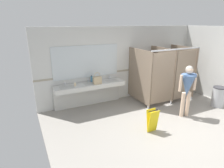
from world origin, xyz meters
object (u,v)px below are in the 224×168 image
object	(u,v)px
person_standing	(187,86)
paper_cup	(75,84)
wet_floor_sign	(152,121)
trash_bin	(218,97)
soap_dispenser	(92,79)
handbag	(97,80)

from	to	relation	value
person_standing	paper_cup	size ratio (longest dim) A/B	15.20
person_standing	wet_floor_sign	world-z (taller)	person_standing
trash_bin	soap_dispenser	distance (m)	4.31
soap_dispenser	wet_floor_sign	distance (m)	2.51
trash_bin	person_standing	size ratio (longest dim) A/B	0.44
soap_dispenser	paper_cup	world-z (taller)	soap_dispenser
person_standing	soap_dispenser	xyz separation A→B (m)	(-2.22, 2.02, -0.05)
handbag	soap_dispenser	xyz separation A→B (m)	(-0.09, 0.29, -0.03)
person_standing	wet_floor_sign	size ratio (longest dim) A/B	2.57
handbag	soap_dispenser	world-z (taller)	handbag
trash_bin	paper_cup	world-z (taller)	paper_cup
wet_floor_sign	trash_bin	bearing A→B (deg)	6.11
paper_cup	handbag	bearing A→B (deg)	-8.39
handbag	wet_floor_sign	distance (m)	2.22
person_standing	handbag	world-z (taller)	person_standing
trash_bin	wet_floor_sign	size ratio (longest dim) A/B	1.12
soap_dispenser	person_standing	bearing A→B (deg)	-42.28
trash_bin	wet_floor_sign	xyz separation A→B (m)	(-2.99, -0.32, -0.03)
person_standing	wet_floor_sign	xyz separation A→B (m)	(-1.42, -0.28, -0.66)
soap_dispenser	paper_cup	distance (m)	0.65
soap_dispenser	paper_cup	xyz separation A→B (m)	(-0.62, -0.19, -0.05)
handbag	trash_bin	bearing A→B (deg)	-24.49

